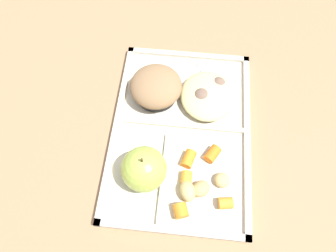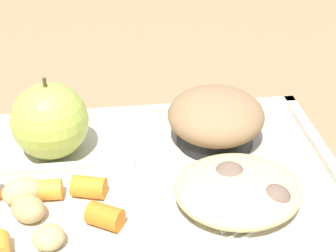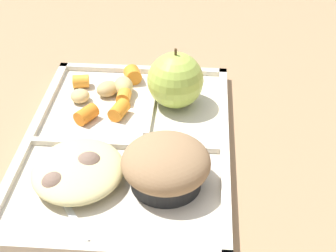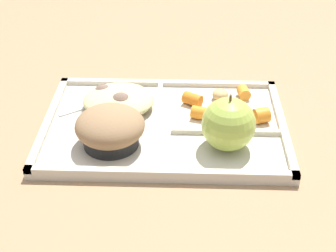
% 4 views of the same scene
% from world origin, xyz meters
% --- Properties ---
extents(ground, '(6.00, 6.00, 0.00)m').
position_xyz_m(ground, '(0.00, 0.00, 0.00)').
color(ground, '#997551').
extents(lunch_tray, '(0.39, 0.27, 0.02)m').
position_xyz_m(lunch_tray, '(-0.00, 0.00, 0.01)').
color(lunch_tray, beige).
rests_on(lunch_tray, ground).
extents(green_apple, '(0.08, 0.08, 0.09)m').
position_xyz_m(green_apple, '(-0.10, 0.06, 0.05)').
color(green_apple, '#A8C14C').
rests_on(green_apple, lunch_tray).
extents(bran_muffin, '(0.10, 0.10, 0.06)m').
position_xyz_m(bran_muffin, '(0.08, 0.06, 0.04)').
color(bran_muffin, black).
rests_on(bran_muffin, lunch_tray).
extents(carrot_slice_tilted, '(0.04, 0.03, 0.02)m').
position_xyz_m(carrot_slice_tilted, '(-0.06, -0.02, 0.02)').
color(carrot_slice_tilted, orange).
rests_on(carrot_slice_tilted, lunch_tray).
extents(carrot_slice_center, '(0.04, 0.03, 0.02)m').
position_xyz_m(carrot_slice_center, '(-0.04, -0.06, 0.02)').
color(carrot_slice_center, orange).
rests_on(carrot_slice_center, lunch_tray).
extents(carrot_slice_small, '(0.02, 0.02, 0.02)m').
position_xyz_m(carrot_slice_small, '(-0.10, -0.02, 0.02)').
color(carrot_slice_small, orange).
rests_on(carrot_slice_small, lunch_tray).
extents(potato_chunk_small, '(0.04, 0.04, 0.02)m').
position_xyz_m(potato_chunk_small, '(-0.09, -0.08, 0.02)').
color(potato_chunk_small, tan).
rests_on(potato_chunk_small, lunch_tray).
extents(potato_chunk_browned, '(0.04, 0.04, 0.02)m').
position_xyz_m(potato_chunk_browned, '(-0.11, -0.04, 0.02)').
color(potato_chunk_browned, tan).
rests_on(potato_chunk_browned, lunch_tray).
extents(potato_chunk_wedge, '(0.04, 0.04, 0.03)m').
position_xyz_m(potato_chunk_wedge, '(-0.12, -0.02, 0.02)').
color(potato_chunk_wedge, tan).
rests_on(potato_chunk_wedge, lunch_tray).
extents(egg_noodle_pile, '(0.12, 0.11, 0.03)m').
position_xyz_m(egg_noodle_pile, '(0.08, -0.05, 0.03)').
color(egg_noodle_pile, '#D6C684').
rests_on(egg_noodle_pile, lunch_tray).
extents(meatball_side, '(0.04, 0.04, 0.04)m').
position_xyz_m(meatball_side, '(0.07, -0.03, 0.03)').
color(meatball_side, '#755B4C').
rests_on(meatball_side, lunch_tray).
extents(meatball_front, '(0.03, 0.03, 0.03)m').
position_xyz_m(meatball_front, '(0.11, -0.07, 0.03)').
color(meatball_front, '#755B4C').
rests_on(meatball_front, lunch_tray).
extents(plastic_fork, '(0.12, 0.09, 0.00)m').
position_xyz_m(plastic_fork, '(0.11, -0.06, 0.01)').
color(plastic_fork, silver).
rests_on(plastic_fork, lunch_tray).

